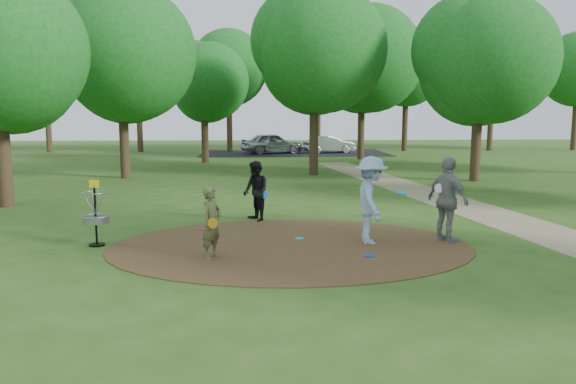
{
  "coord_description": "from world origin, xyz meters",
  "views": [
    {
      "loc": [
        -0.73,
        -12.65,
        3.08
      ],
      "look_at": [
        0.0,
        1.2,
        1.1
      ],
      "focal_mm": 35.0,
      "sensor_mm": 36.0,
      "label": 1
    }
  ],
  "objects": [
    {
      "name": "parking_lot",
      "position": [
        2.0,
        30.0,
        0.0
      ],
      "size": [
        14.0,
        8.0,
        0.01
      ],
      "primitive_type": "cube",
      "color": "black",
      "rests_on": "ground"
    },
    {
      "name": "tree_ring",
      "position": [
        2.47,
        8.97,
        5.35
      ],
      "size": [
        37.66,
        46.15,
        9.71
      ],
      "color": "#332316",
      "rests_on": "ground"
    },
    {
      "name": "footpath",
      "position": [
        6.5,
        2.0,
        0.01
      ],
      "size": [
        7.55,
        39.89,
        0.01
      ],
      "primitive_type": "cube",
      "rotation": [
        0.0,
        0.0,
        0.14
      ],
      "color": "#8C7A5B",
      "rests_on": "ground"
    },
    {
      "name": "disc_ground_blue",
      "position": [
        1.62,
        -1.07,
        0.03
      ],
      "size": [
        0.22,
        0.22,
        0.02
      ],
      "primitive_type": "cylinder",
      "color": "#0B39C3",
      "rests_on": "dirt_clearing"
    },
    {
      "name": "disc_ground_red",
      "position": [
        -2.22,
        1.88,
        0.03
      ],
      "size": [
        0.22,
        0.22,
        0.02
      ],
      "primitive_type": "cylinder",
      "color": "#CF144A",
      "rests_on": "dirt_clearing"
    },
    {
      "name": "disc_ground_cyan",
      "position": [
        0.26,
        0.67,
        0.03
      ],
      "size": [
        0.22,
        0.22,
        0.02
      ],
      "primitive_type": "cylinder",
      "color": "#17BBB5",
      "rests_on": "dirt_clearing"
    },
    {
      "name": "disc_golf_basket",
      "position": [
        -4.5,
        0.3,
        0.87
      ],
      "size": [
        0.63,
        0.63,
        1.54
      ],
      "color": "black",
      "rests_on": "ground"
    },
    {
      "name": "player_waiting_with_disc",
      "position": [
        3.73,
        0.21,
        1.02
      ],
      "size": [
        0.99,
        1.29,
        2.04
      ],
      "color": "gray",
      "rests_on": "ground"
    },
    {
      "name": "player_throwing_with_disc",
      "position": [
        1.89,
        0.19,
        1.03
      ],
      "size": [
        1.23,
        1.33,
        2.06
      ],
      "color": "#99B7E4",
      "rests_on": "ground"
    },
    {
      "name": "player_observer_with_disc",
      "position": [
        -1.73,
        -1.0,
        0.77
      ],
      "size": [
        0.6,
        0.67,
        1.54
      ],
      "color": "#585E36",
      "rests_on": "ground"
    },
    {
      "name": "car_right",
      "position": [
        4.63,
        29.76,
        0.64
      ],
      "size": [
        4.11,
        2.27,
        1.28
      ],
      "primitive_type": "imported",
      "rotation": [
        0.0,
        0.0,
        1.82
      ],
      "color": "#A8A9B0",
      "rests_on": "ground"
    },
    {
      "name": "player_walking_with_disc",
      "position": [
        -0.82,
        3.13,
        0.86
      ],
      "size": [
        0.95,
        1.03,
        1.71
      ],
      "color": "black",
      "rests_on": "ground"
    },
    {
      "name": "ground",
      "position": [
        0.0,
        0.0,
        0.0
      ],
      "size": [
        100.0,
        100.0,
        0.0
      ],
      "primitive_type": "plane",
      "color": "#2D5119",
      "rests_on": "ground"
    },
    {
      "name": "car_left",
      "position": [
        0.3,
        29.48,
        0.77
      ],
      "size": [
        4.88,
        3.05,
        1.55
      ],
      "primitive_type": "imported",
      "rotation": [
        0.0,
        0.0,
        1.86
      ],
      "color": "#ABAFB3",
      "rests_on": "ground"
    },
    {
      "name": "dirt_clearing",
      "position": [
        0.0,
        0.0,
        0.01
      ],
      "size": [
        8.4,
        8.4,
        0.02
      ],
      "primitive_type": "cylinder",
      "color": "#47301C",
      "rests_on": "ground"
    }
  ]
}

